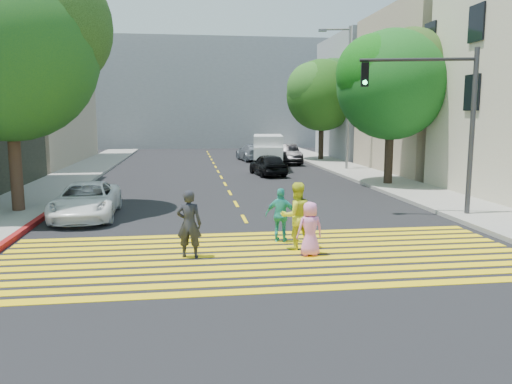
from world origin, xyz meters
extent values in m
plane|color=black|center=(0.00, 0.00, 0.00)|extent=(120.00, 120.00, 0.00)
cube|color=gray|center=(-8.50, 22.00, 0.07)|extent=(3.00, 40.00, 0.15)
cube|color=gray|center=(8.50, 15.00, 0.07)|extent=(3.00, 60.00, 0.15)
cube|color=maroon|center=(-6.90, 6.00, 0.08)|extent=(0.20, 8.00, 0.16)
cube|color=yellow|center=(0.00, -1.20, 0.01)|extent=(13.40, 0.35, 0.01)
cube|color=yellow|center=(0.00, -0.65, 0.01)|extent=(13.40, 0.35, 0.01)
cube|color=yellow|center=(0.00, -0.10, 0.01)|extent=(13.40, 0.35, 0.01)
cube|color=yellow|center=(0.00, 0.45, 0.01)|extent=(13.40, 0.35, 0.01)
cube|color=yellow|center=(0.00, 1.00, 0.01)|extent=(13.40, 0.35, 0.01)
cube|color=yellow|center=(0.00, 1.55, 0.01)|extent=(13.40, 0.35, 0.01)
cube|color=yellow|center=(0.00, 2.10, 0.01)|extent=(13.40, 0.35, 0.01)
cube|color=yellow|center=(0.00, 2.65, 0.01)|extent=(13.40, 0.35, 0.01)
cube|color=yellow|center=(0.00, 3.20, 0.01)|extent=(13.40, 0.35, 0.01)
cube|color=yellow|center=(0.00, 3.75, 0.01)|extent=(13.40, 0.35, 0.01)
cube|color=yellow|center=(0.00, 6.00, 0.01)|extent=(0.12, 1.40, 0.01)
cube|color=yellow|center=(0.00, 9.00, 0.01)|extent=(0.12, 1.40, 0.01)
cube|color=yellow|center=(0.00, 12.00, 0.01)|extent=(0.12, 1.40, 0.01)
cube|color=yellow|center=(0.00, 15.00, 0.01)|extent=(0.12, 1.40, 0.01)
cube|color=yellow|center=(0.00, 18.00, 0.01)|extent=(0.12, 1.40, 0.01)
cube|color=yellow|center=(0.00, 21.00, 0.01)|extent=(0.12, 1.40, 0.01)
cube|color=yellow|center=(0.00, 24.00, 0.01)|extent=(0.12, 1.40, 0.01)
cube|color=yellow|center=(0.00, 27.00, 0.01)|extent=(0.12, 1.40, 0.01)
cube|color=yellow|center=(0.00, 30.00, 0.01)|extent=(0.12, 1.40, 0.01)
cube|color=yellow|center=(0.00, 33.00, 0.01)|extent=(0.12, 1.40, 0.01)
cube|color=yellow|center=(0.00, 36.00, 0.01)|extent=(0.12, 1.40, 0.01)
cube|color=yellow|center=(0.00, 39.00, 0.01)|extent=(0.12, 1.40, 0.01)
cube|color=tan|center=(15.00, 19.00, 5.00)|extent=(10.00, 10.00, 10.00)
cube|color=gray|center=(15.00, 30.00, 5.00)|extent=(10.00, 10.00, 10.00)
cube|color=gray|center=(0.00, 48.00, 6.00)|extent=(30.00, 8.00, 12.00)
cylinder|color=#493125|center=(-8.03, 8.01, 1.62)|extent=(0.46, 0.46, 3.25)
sphere|color=#194B1D|center=(-8.03, 8.01, 5.74)|extent=(6.70, 6.70, 6.25)
sphere|color=black|center=(-6.81, 8.40, 6.68)|extent=(5.03, 5.03, 4.68)
cylinder|color=black|center=(8.17, 13.21, 1.44)|extent=(0.43, 0.43, 2.88)
sphere|color=#124914|center=(8.17, 13.21, 5.05)|extent=(5.42, 5.42, 5.42)
sphere|color=#274917|center=(9.25, 13.50, 5.86)|extent=(4.06, 4.06, 4.06)
sphere|color=#083805|center=(7.22, 13.02, 5.59)|extent=(3.79, 3.79, 3.79)
cylinder|color=black|center=(8.55, 27.65, 1.45)|extent=(0.49, 0.49, 2.91)
sphere|color=#104F12|center=(8.55, 27.65, 5.12)|extent=(6.67, 6.67, 5.54)
sphere|color=#154413|center=(9.56, 28.17, 5.96)|extent=(5.00, 5.00, 4.15)
sphere|color=#1F5810|center=(7.64, 27.24, 5.68)|extent=(4.67, 4.67, 3.88)
imported|color=#22232A|center=(-1.89, 1.48, 0.86)|extent=(0.70, 0.52, 1.72)
imported|color=yellow|center=(0.94, 1.94, 0.90)|extent=(0.98, 0.82, 1.80)
imported|color=pink|center=(1.14, 1.24, 0.70)|extent=(0.74, 0.54, 1.40)
imported|color=teal|center=(0.68, 2.72, 0.77)|extent=(0.97, 0.65, 1.53)
imported|color=white|center=(-5.45, 6.98, 0.62)|extent=(2.20, 4.50, 1.23)
imported|color=black|center=(2.84, 18.52, 0.65)|extent=(2.05, 4.02, 1.31)
imported|color=gray|center=(3.16, 28.56, 0.67)|extent=(2.41, 4.82, 1.35)
imported|color=black|center=(5.32, 25.48, 0.73)|extent=(1.69, 4.49, 1.47)
cube|color=silver|center=(3.34, 21.69, 1.14)|extent=(2.46, 4.78, 2.28)
cube|color=white|center=(3.05, 19.70, 0.82)|extent=(1.87, 1.33, 1.64)
cylinder|color=black|center=(2.38, 20.17, 0.32)|extent=(0.32, 0.66, 0.64)
cylinder|color=black|center=(3.82, 19.96, 0.32)|extent=(0.32, 0.66, 0.64)
cylinder|color=black|center=(2.85, 23.42, 0.32)|extent=(0.32, 0.66, 0.64)
cylinder|color=black|center=(4.29, 23.21, 0.32)|extent=(0.32, 0.66, 0.64)
cylinder|color=#373639|center=(7.78, 5.22, 2.90)|extent=(0.21, 0.21, 5.81)
cylinder|color=black|center=(5.90, 5.67, 5.42)|extent=(3.79, 1.02, 0.12)
cube|color=black|center=(4.20, 6.08, 4.94)|extent=(0.30, 0.30, 0.81)
sphere|color=#34FF78|center=(4.17, 5.95, 4.67)|extent=(0.19, 0.19, 0.15)
cylinder|color=gray|center=(8.30, 20.34, 4.54)|extent=(0.19, 0.19, 9.09)
cylinder|color=slate|center=(7.41, 20.52, 8.88)|extent=(1.80, 0.50, 0.12)
cube|color=#5C5D62|center=(6.62, 20.69, 8.83)|extent=(0.54, 0.32, 0.15)
camera|label=1|loc=(-1.88, -10.82, 3.53)|focal=35.00mm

